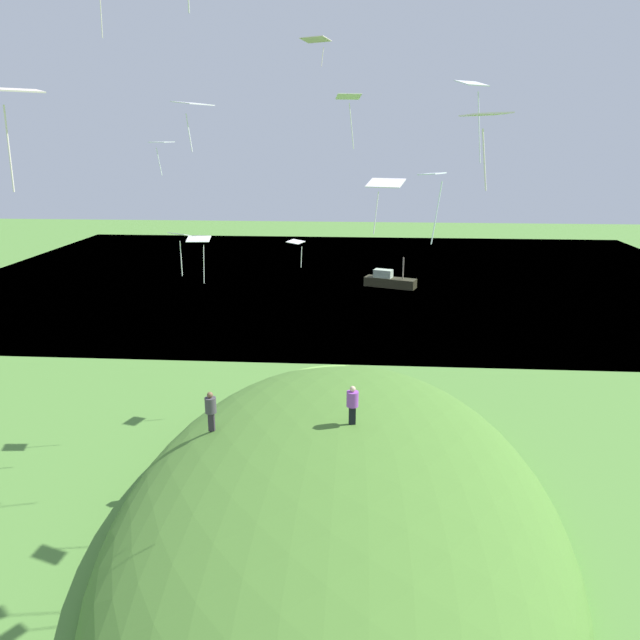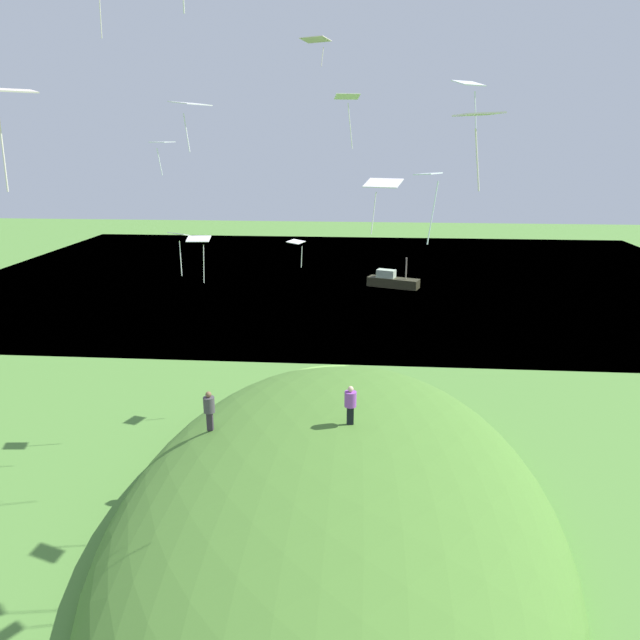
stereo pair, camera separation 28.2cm
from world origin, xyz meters
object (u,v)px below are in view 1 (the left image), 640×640
Objects in this scene: kite_1 at (161,143)px; kite_12 at (433,180)px; kite_3 at (316,40)px; kite_11 at (349,100)px; kite_2 at (473,90)px; kite_5 at (296,243)px; kite_6 at (193,105)px; kite_9 at (199,241)px; kite_0 at (12,95)px; person_with_child at (352,401)px; kite_7 at (485,117)px; kite_4 at (385,185)px; boat_on_lake at (389,281)px; person_on_hilltop at (211,407)px; kite_8 at (182,237)px.

kite_12 is at bearing 43.99° from kite_1.
kite_11 is at bearing 19.19° from kite_3.
kite_2 is at bearing 33.88° from kite_11.
kite_5 is 0.89× the size of kite_6.
kite_9 is 9.77m from kite_11.
kite_3 reaches higher than kite_0.
person_with_child is 13.08m from kite_7.
person_with_child is at bearing 49.51° from kite_9.
kite_9 is at bearing -177.83° from kite_0.
kite_6 is (9.20, 4.15, 1.20)m from kite_1.
kite_5 is at bearing -157.09° from kite_4.
kite_9 is at bearing 92.37° from boat_on_lake.
person_on_hilltop is at bearing -67.13° from kite_11.
person_on_hilltop is 11.07m from kite_4.
kite_3 is 9.47m from kite_5.
kite_0 is (9.46, -1.08, 11.06)m from person_on_hilltop.
person_on_hilltop is at bearing -119.72° from kite_12.
kite_3 is 0.72× the size of kite_12.
kite_12 is (4.47, 7.84, 9.15)m from person_on_hilltop.
kite_8 is at bearing -101.34° from kite_11.
kite_1 is 13.47m from kite_4.
kite_11 reaches higher than kite_7.
kite_8 is 2.06m from kite_9.
boat_on_lake is 3.74× the size of kite_3.
kite_1 is at bearing -131.63° from kite_9.
kite_12 reaches higher than kite_8.
kite_11 is (5.26, 9.03, 1.58)m from kite_1.
person_on_hilltop is 14.60m from kite_0.
kite_2 reaches higher than kite_7.
kite_2 reaches higher than person_with_child.
kite_9 is (1.16, -5.37, -8.69)m from kite_3.
boat_on_lake is 38.99m from kite_11.
kite_8 reaches higher than person_on_hilltop.
kite_12 is (-4.18, -0.53, -1.49)m from kite_7.
person_on_hilltop is at bearing 16.29° from kite_9.
kite_3 is 0.66× the size of kite_9.
kite_1 is 1.01× the size of kite_6.
kite_5 is at bearing 100.99° from kite_1.
kite_6 is at bearing 24.26° from kite_1.
kite_5 is at bearing 168.58° from kite_6.
kite_1 is 8.63m from kite_3.
boat_on_lake is at bearing 179.64° from kite_7.
kite_7 is (16.15, 12.08, 0.55)m from kite_1.
kite_6 is (-1.51, -8.55, -0.28)m from kite_2.
kite_8 is (-6.90, -10.82, -5.33)m from kite_2.
kite_7 is 0.79× the size of kite_11.
kite_9 is (-15.12, -0.57, -5.32)m from kite_0.
kite_0 is at bearing -140.23° from person_with_child.
kite_2 is 1.14× the size of kite_12.
kite_12 reaches higher than kite_5.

